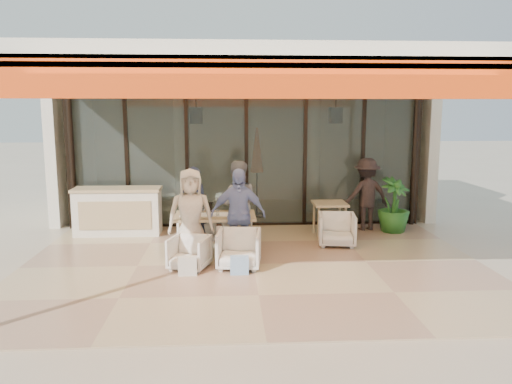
# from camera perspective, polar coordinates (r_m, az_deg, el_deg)

# --- Properties ---
(ground) EXTENTS (70.00, 70.00, 0.00)m
(ground) POSITION_cam_1_polar(r_m,az_deg,el_deg) (8.80, -0.32, -8.37)
(ground) COLOR #C6B293
(ground) RESTS_ON ground
(terrace_floor) EXTENTS (8.00, 6.00, 0.01)m
(terrace_floor) POSITION_cam_1_polar(r_m,az_deg,el_deg) (8.80, -0.32, -8.34)
(terrace_floor) COLOR tan
(terrace_floor) RESTS_ON ground
(terrace_structure) EXTENTS (8.00, 6.00, 3.40)m
(terrace_structure) POSITION_cam_1_polar(r_m,az_deg,el_deg) (8.14, -0.24, 13.38)
(terrace_structure) COLOR silver
(terrace_structure) RESTS_ON ground
(glass_storefront) EXTENTS (8.08, 0.10, 3.20)m
(glass_storefront) POSITION_cam_1_polar(r_m,az_deg,el_deg) (11.43, -1.11, 3.92)
(glass_storefront) COLOR #9EADA3
(glass_storefront) RESTS_ON ground
(interior_block) EXTENTS (9.05, 3.62, 3.52)m
(interior_block) POSITION_cam_1_polar(r_m,az_deg,el_deg) (13.70, -1.46, 7.45)
(interior_block) COLOR silver
(interior_block) RESTS_ON ground
(host_counter) EXTENTS (1.85, 0.65, 1.04)m
(host_counter) POSITION_cam_1_polar(r_m,az_deg,el_deg) (11.13, -15.50, -2.12)
(host_counter) COLOR silver
(host_counter) RESTS_ON ground
(dining_table) EXTENTS (1.50, 0.90, 0.93)m
(dining_table) POSITION_cam_1_polar(r_m,az_deg,el_deg) (9.39, -4.73, -2.93)
(dining_table) COLOR tan
(dining_table) RESTS_ON ground
(chair_far_left) EXTENTS (0.83, 0.81, 0.68)m
(chair_far_left) POSITION_cam_1_polar(r_m,az_deg,el_deg) (10.40, -6.86, -3.73)
(chair_far_left) COLOR white
(chair_far_left) RESTS_ON ground
(chair_far_right) EXTENTS (0.62, 0.59, 0.60)m
(chair_far_right) POSITION_cam_1_polar(r_m,az_deg,el_deg) (10.39, -2.22, -3.90)
(chair_far_right) COLOR white
(chair_far_right) RESTS_ON ground
(chair_near_left) EXTENTS (0.76, 0.74, 0.63)m
(chair_near_left) POSITION_cam_1_polar(r_m,az_deg,el_deg) (8.57, -7.63, -6.72)
(chair_near_left) COLOR white
(chair_near_left) RESTS_ON ground
(chair_near_right) EXTENTS (0.79, 0.75, 0.74)m
(chair_near_right) POSITION_cam_1_polar(r_m,az_deg,el_deg) (8.54, -1.98, -6.35)
(chair_near_right) COLOR white
(chair_near_right) RESTS_ON ground
(diner_navy) EXTENTS (0.68, 0.57, 1.61)m
(diner_navy) POSITION_cam_1_polar(r_m,az_deg,el_deg) (9.82, -7.09, -1.73)
(diner_navy) COLOR #1A2239
(diner_navy) RESTS_ON ground
(diner_grey) EXTENTS (0.83, 0.65, 1.71)m
(diner_grey) POSITION_cam_1_polar(r_m,az_deg,el_deg) (9.79, -2.19, -1.40)
(diner_grey) COLOR slate
(diner_grey) RESTS_ON ground
(diner_cream) EXTENTS (0.86, 0.60, 1.67)m
(diner_cream) POSITION_cam_1_polar(r_m,az_deg,el_deg) (8.93, -7.47, -2.65)
(diner_cream) COLOR beige
(diner_cream) RESTS_ON ground
(diner_periwinkle) EXTENTS (0.98, 0.42, 1.67)m
(diner_periwinkle) POSITION_cam_1_polar(r_m,az_deg,el_deg) (8.91, -2.07, -2.60)
(diner_periwinkle) COLOR #7581C4
(diner_periwinkle) RESTS_ON ground
(tote_bag_cream) EXTENTS (0.30, 0.10, 0.34)m
(tote_bag_cream) POSITION_cam_1_polar(r_m,az_deg,el_deg) (8.23, -7.82, -8.47)
(tote_bag_cream) COLOR silver
(tote_bag_cream) RESTS_ON ground
(tote_bag_blue) EXTENTS (0.30, 0.10, 0.34)m
(tote_bag_blue) POSITION_cam_1_polar(r_m,az_deg,el_deg) (8.21, -1.90, -8.44)
(tote_bag_blue) COLOR #99BFD8
(tote_bag_blue) RESTS_ON ground
(side_table) EXTENTS (0.70, 0.70, 0.74)m
(side_table) POSITION_cam_1_polar(r_m,az_deg,el_deg) (10.71, 8.41, -1.75)
(side_table) COLOR tan
(side_table) RESTS_ON ground
(side_chair) EXTENTS (0.80, 0.76, 0.73)m
(side_chair) POSITION_cam_1_polar(r_m,az_deg,el_deg) (10.05, 9.23, -4.09)
(side_chair) COLOR white
(side_chair) RESTS_ON ground
(standing_woman) EXTENTS (1.15, 0.78, 1.64)m
(standing_woman) POSITION_cam_1_polar(r_m,az_deg,el_deg) (11.39, 12.50, -0.29)
(standing_woman) COLOR black
(standing_woman) RESTS_ON ground
(potted_palm) EXTENTS (0.94, 0.94, 1.23)m
(potted_palm) POSITION_cam_1_polar(r_m,az_deg,el_deg) (11.36, 15.46, -1.47)
(potted_palm) COLOR #1E5919
(potted_palm) RESTS_ON ground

